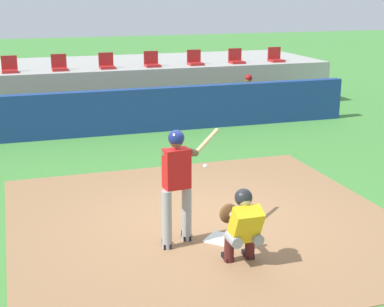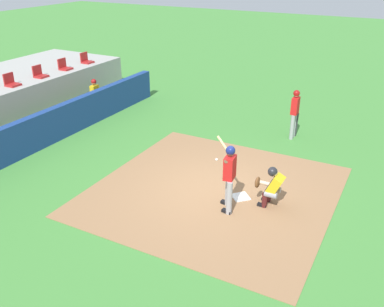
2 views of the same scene
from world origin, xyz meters
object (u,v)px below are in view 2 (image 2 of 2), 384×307
at_px(stadium_seat_5, 11,82).
at_px(dugout_player_1, 97,94).
at_px(home_plate, 241,197).
at_px(batter_at_plate, 229,174).
at_px(stadium_seat_7, 64,67).
at_px(stadium_seat_8, 86,60).
at_px(stadium_seat_6, 40,74).
at_px(catcher_crouched, 271,185).
at_px(on_deck_batter, 295,111).

bearing_deg(stadium_seat_5, dugout_player_1, -38.82).
xyz_separation_m(home_plate, batter_at_plate, (-0.68, 0.09, 1.01)).
relative_size(home_plate, stadium_seat_7, 0.92).
xyz_separation_m(batter_at_plate, stadium_seat_5, (2.12, 10.09, 0.50)).
bearing_deg(stadium_seat_5, stadium_seat_7, 0.00).
xyz_separation_m(stadium_seat_7, stadium_seat_8, (1.44, 0.00, 0.00)).
xyz_separation_m(batter_at_plate, stadium_seat_6, (3.56, 10.09, 0.50)).
xyz_separation_m(batter_at_plate, catcher_crouched, (0.67, -0.90, -0.43)).
height_order(catcher_crouched, stadium_seat_6, stadium_seat_6).
distance_m(on_deck_batter, stadium_seat_7, 10.28).
distance_m(dugout_player_1, stadium_seat_6, 2.46).
relative_size(dugout_player_1, stadium_seat_6, 2.71).
relative_size(home_plate, batter_at_plate, 0.24).
distance_m(home_plate, stadium_seat_8, 11.80).
distance_m(dugout_player_1, stadium_seat_7, 2.24).
bearing_deg(stadium_seat_7, stadium_seat_5, 180.00).
bearing_deg(stadium_seat_7, stadium_seat_8, 0.00).
bearing_deg(stadium_seat_8, catcher_crouched, -117.75).
bearing_deg(stadium_seat_8, dugout_player_1, -131.57).
relative_size(batter_at_plate, stadium_seat_5, 3.76).
bearing_deg(stadium_seat_8, on_deck_batter, -95.67).
distance_m(batter_at_plate, stadium_seat_8, 11.99).
xyz_separation_m(home_plate, on_deck_batter, (4.76, -0.07, 1.00)).
xyz_separation_m(home_plate, stadium_seat_7, (4.33, 10.18, 1.51)).
relative_size(batter_at_plate, on_deck_batter, 1.01).
bearing_deg(catcher_crouched, batter_at_plate, 126.60).
bearing_deg(stadium_seat_8, stadium_seat_6, 180.00).
xyz_separation_m(catcher_crouched, on_deck_batter, (4.77, 0.74, 0.41)).
relative_size(stadium_seat_5, stadium_seat_8, 1.00).
bearing_deg(home_plate, batter_at_plate, 172.71).
relative_size(catcher_crouched, stadium_seat_8, 4.00).
bearing_deg(batter_at_plate, dugout_player_1, 60.02).
height_order(on_deck_batter, stadium_seat_8, stadium_seat_8).
distance_m(batter_at_plate, dugout_player_1, 9.31).
bearing_deg(home_plate, stadium_seat_8, 60.42).
relative_size(dugout_player_1, stadium_seat_5, 2.71).
distance_m(catcher_crouched, stadium_seat_6, 11.41).
relative_size(stadium_seat_5, stadium_seat_6, 1.00).
height_order(stadium_seat_5, stadium_seat_7, same).
relative_size(stadium_seat_6, stadium_seat_8, 1.00).
bearing_deg(stadium_seat_5, batter_at_plate, -101.86).
relative_size(home_plate, stadium_seat_6, 0.92).
distance_m(dugout_player_1, stadium_seat_8, 2.85).
height_order(home_plate, on_deck_batter, on_deck_batter).
distance_m(batter_at_plate, stadium_seat_5, 10.32).
bearing_deg(batter_at_plate, on_deck_batter, -1.70).
distance_m(stadium_seat_5, stadium_seat_7, 2.89).
xyz_separation_m(stadium_seat_5, stadium_seat_7, (2.89, 0.00, 0.00)).
bearing_deg(dugout_player_1, on_deck_batter, -84.54).
bearing_deg(stadium_seat_6, on_deck_batter, -79.66).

